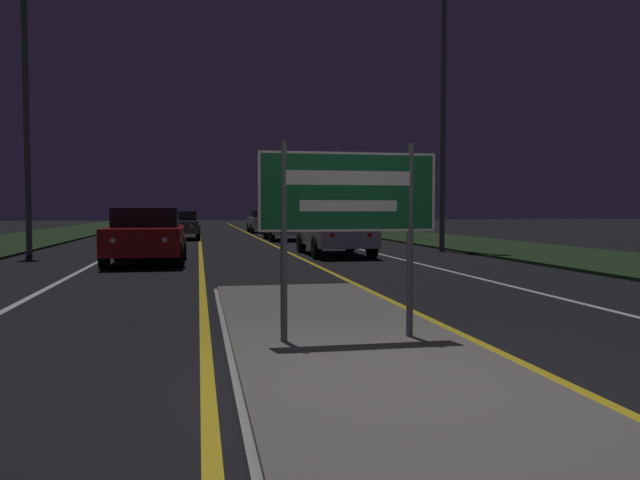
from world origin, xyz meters
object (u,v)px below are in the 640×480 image
object	(u,v)px
car_receding_0	(335,232)
car_receding_2	(264,221)
car_receding_1	(287,224)
car_approaching_0	(147,234)
streetlight_right_near	(444,39)
streetlight_left_near	(25,58)
highway_sign	(348,202)
car_approaching_1	(180,224)

from	to	relation	value
car_receding_0	car_receding_2	bearing A→B (deg)	90.54
car_receding_2	car_receding_1	bearing A→B (deg)	-89.64
car_receding_1	car_approaching_0	size ratio (longest dim) A/B	0.94
car_receding_0	car_receding_1	size ratio (longest dim) A/B	1.08
car_receding_1	streetlight_right_near	bearing A→B (deg)	-65.00
streetlight_left_near	car_approaching_0	distance (m)	7.45
highway_sign	car_receding_1	xyz separation A→B (m)	(2.54, 22.53, -0.75)
car_receding_2	car_approaching_1	size ratio (longest dim) A/B	0.98
streetlight_right_near	car_receding_1	distance (m)	11.57
car_receding_2	streetlight_right_near	bearing A→B (deg)	-77.46
streetlight_right_near	car_receding_2	xyz separation A→B (m)	(-4.15, 18.64, -6.39)
streetlight_left_near	car_approaching_0	size ratio (longest dim) A/B	1.99
streetlight_right_near	car_approaching_1	distance (m)	15.41
car_receding_0	car_approaching_0	bearing A→B (deg)	-162.15
streetlight_right_near	car_receding_0	world-z (taller)	streetlight_right_near
car_receding_2	car_approaching_0	world-z (taller)	car_approaching_0
streetlight_left_near	car_approaching_1	world-z (taller)	streetlight_left_near
streetlight_left_near	car_receding_0	xyz separation A→B (m)	(9.33, -1.81, -5.34)
highway_sign	car_approaching_1	size ratio (longest dim) A/B	0.47
highway_sign	car_receding_2	xyz separation A→B (m)	(2.47, 32.41, -0.78)
highway_sign	streetlight_left_near	distance (m)	16.60
streetlight_right_near	car_receding_1	size ratio (longest dim) A/B	2.77
car_receding_0	car_approaching_1	bearing A→B (deg)	113.01
streetlight_left_near	streetlight_right_near	xyz separation A→B (m)	(13.29, -0.74, 1.04)
car_receding_0	car_approaching_0	size ratio (longest dim) A/B	1.02
highway_sign	car_receding_2	size ratio (longest dim) A/B	0.48
highway_sign	car_receding_0	bearing A→B (deg)	78.17
streetlight_right_near	car_receding_2	size ratio (longest dim) A/B	2.68
highway_sign	streetlight_left_near	xyz separation A→B (m)	(-6.66, 14.51, 4.56)
streetlight_left_near	car_receding_0	distance (m)	10.90
streetlight_right_near	car_receding_2	distance (m)	20.14
car_receding_1	car_approaching_1	size ratio (longest dim) A/B	0.94
car_receding_2	highway_sign	bearing A→B (deg)	-94.36
streetlight_left_near	car_receding_1	world-z (taller)	streetlight_left_near
car_receding_0	car_receding_1	distance (m)	9.83
car_approaching_0	car_approaching_1	distance (m)	13.62
streetlight_left_near	highway_sign	bearing A→B (deg)	-65.32
streetlight_right_near	car_approaching_1	size ratio (longest dim) A/B	2.62
streetlight_left_near	car_approaching_0	bearing A→B (deg)	-43.21
highway_sign	car_approaching_1	xyz separation A→B (m)	(-2.36, 24.53, -0.78)
car_receding_1	car_approaching_0	world-z (taller)	car_approaching_0
car_approaching_1	car_approaching_0	bearing A→B (deg)	-92.06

